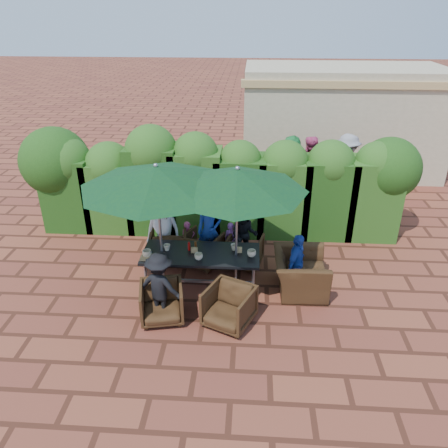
# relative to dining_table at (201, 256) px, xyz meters

# --- Properties ---
(ground) EXTENTS (80.00, 80.00, 0.00)m
(ground) POSITION_rel_dining_table_xyz_m (0.13, 0.09, -0.67)
(ground) COLOR brown
(ground) RESTS_ON ground
(dining_table) EXTENTS (2.16, 0.90, 0.75)m
(dining_table) POSITION_rel_dining_table_xyz_m (0.00, 0.00, 0.00)
(dining_table) COLOR black
(dining_table) RESTS_ON ground
(umbrella_left) EXTENTS (2.71, 2.71, 2.46)m
(umbrella_left) POSITION_rel_dining_table_xyz_m (-0.74, 0.03, 1.54)
(umbrella_left) COLOR gray
(umbrella_left) RESTS_ON ground
(umbrella_right) EXTENTS (2.45, 2.45, 2.46)m
(umbrella_right) POSITION_rel_dining_table_xyz_m (0.65, -0.02, 1.54)
(umbrella_right) COLOR gray
(umbrella_right) RESTS_ON ground
(chair_far_left) EXTENTS (0.84, 0.80, 0.77)m
(chair_far_left) POSITION_rel_dining_table_xyz_m (-0.80, 0.96, -0.29)
(chair_far_left) COLOR black
(chair_far_left) RESTS_ON ground
(chair_far_mid) EXTENTS (0.94, 0.91, 0.75)m
(chair_far_mid) POSITION_rel_dining_table_xyz_m (-0.08, 0.85, -0.30)
(chair_far_mid) COLOR black
(chair_far_mid) RESTS_ON ground
(chair_far_right) EXTENTS (0.82, 0.79, 0.71)m
(chair_far_right) POSITION_rel_dining_table_xyz_m (0.79, 0.86, -0.32)
(chair_far_right) COLOR black
(chair_far_right) RESTS_ON ground
(chair_near_left) EXTENTS (0.83, 0.80, 0.73)m
(chair_near_left) POSITION_rel_dining_table_xyz_m (-0.57, -0.98, -0.31)
(chair_near_left) COLOR black
(chair_near_left) RESTS_ON ground
(chair_near_right) EXTENTS (0.96, 0.93, 0.76)m
(chair_near_right) POSITION_rel_dining_table_xyz_m (0.58, -1.04, -0.29)
(chair_near_right) COLOR black
(chair_near_right) RESTS_ON ground
(chair_end_right) EXTENTS (0.74, 1.13, 0.98)m
(chair_end_right) POSITION_rel_dining_table_xyz_m (1.86, 0.04, -0.19)
(chair_end_right) COLOR black
(chair_end_right) RESTS_ON ground
(adult_far_left) EXTENTS (0.71, 0.44, 1.42)m
(adult_far_left) POSITION_rel_dining_table_xyz_m (-0.88, 0.93, 0.03)
(adult_far_left) COLOR white
(adult_far_left) RESTS_ON ground
(adult_far_mid) EXTENTS (0.59, 0.52, 1.39)m
(adult_far_mid) POSITION_rel_dining_table_xyz_m (0.06, 1.01, 0.02)
(adult_far_mid) COLOR #1D3FA2
(adult_far_mid) RESTS_ON ground
(adult_far_right) EXTENTS (0.59, 0.38, 1.18)m
(adult_far_right) POSITION_rel_dining_table_xyz_m (0.78, 1.04, -0.08)
(adult_far_right) COLOR black
(adult_far_right) RESTS_ON ground
(adult_near_left) EXTENTS (0.87, 0.59, 1.25)m
(adult_near_left) POSITION_rel_dining_table_xyz_m (-0.58, -0.94, -0.05)
(adult_near_left) COLOR black
(adult_near_left) RESTS_ON ground
(adult_end_right) EXTENTS (0.61, 0.78, 1.18)m
(adult_end_right) POSITION_rel_dining_table_xyz_m (1.77, -0.01, -0.08)
(adult_end_right) COLOR #1D3FA2
(adult_end_right) RESTS_ON ground
(child_left) EXTENTS (0.34, 0.30, 0.81)m
(child_left) POSITION_rel_dining_table_xyz_m (-0.41, 1.12, -0.27)
(child_left) COLOR #D74C86
(child_left) RESTS_ON ground
(child_right) EXTENTS (0.31, 0.26, 0.82)m
(child_right) POSITION_rel_dining_table_xyz_m (0.51, 1.09, -0.26)
(child_right) COLOR #92489D
(child_right) RESTS_ON ground
(pedestrian_a) EXTENTS (1.79, 1.06, 1.81)m
(pedestrian_a) POSITION_rel_dining_table_xyz_m (1.94, 4.35, 0.23)
(pedestrian_a) COLOR green
(pedestrian_a) RESTS_ON ground
(pedestrian_b) EXTENTS (0.99, 0.89, 1.75)m
(pedestrian_b) POSITION_rel_dining_table_xyz_m (2.42, 4.47, 0.20)
(pedestrian_b) COLOR #D74C86
(pedestrian_b) RESTS_ON ground
(pedestrian_c) EXTENTS (1.16, 1.24, 1.83)m
(pedestrian_c) POSITION_rel_dining_table_xyz_m (3.43, 4.48, 0.24)
(pedestrian_c) COLOR gray
(pedestrian_c) RESTS_ON ground
(cup_a) EXTENTS (0.17, 0.17, 0.13)m
(cup_a) POSITION_rel_dining_table_xyz_m (-0.96, -0.20, 0.14)
(cup_a) COLOR beige
(cup_a) RESTS_ON dining_table
(cup_b) EXTENTS (0.13, 0.13, 0.12)m
(cup_b) POSITION_rel_dining_table_xyz_m (-0.64, 0.05, 0.14)
(cup_b) COLOR beige
(cup_b) RESTS_ON dining_table
(cup_c) EXTENTS (0.15, 0.15, 0.12)m
(cup_c) POSITION_rel_dining_table_xyz_m (-0.01, -0.23, 0.14)
(cup_c) COLOR beige
(cup_c) RESTS_ON dining_table
(cup_d) EXTENTS (0.13, 0.13, 0.12)m
(cup_d) POSITION_rel_dining_table_xyz_m (0.61, 0.15, 0.13)
(cup_d) COLOR beige
(cup_d) RESTS_ON dining_table
(cup_e) EXTENTS (0.16, 0.16, 0.13)m
(cup_e) POSITION_rel_dining_table_xyz_m (0.93, -0.07, 0.14)
(cup_e) COLOR beige
(cup_e) RESTS_ON dining_table
(ketchup_bottle) EXTENTS (0.04, 0.04, 0.17)m
(ketchup_bottle) POSITION_rel_dining_table_xyz_m (-0.23, 0.08, 0.16)
(ketchup_bottle) COLOR #B20C0A
(ketchup_bottle) RESTS_ON dining_table
(sauce_bottle) EXTENTS (0.04, 0.04, 0.17)m
(sauce_bottle) POSITION_rel_dining_table_xyz_m (-0.11, 0.11, 0.16)
(sauce_bottle) COLOR #4C230C
(sauce_bottle) RESTS_ON dining_table
(serving_tray) EXTENTS (0.35, 0.25, 0.02)m
(serving_tray) POSITION_rel_dining_table_xyz_m (-0.90, -0.24, 0.09)
(serving_tray) COLOR #AB8453
(serving_tray) RESTS_ON dining_table
(number_block_left) EXTENTS (0.12, 0.06, 0.10)m
(number_block_left) POSITION_rel_dining_table_xyz_m (-0.12, 0.01, 0.13)
(number_block_left) COLOR tan
(number_block_left) RESTS_ON dining_table
(number_block_right) EXTENTS (0.12, 0.06, 0.10)m
(number_block_right) POSITION_rel_dining_table_xyz_m (0.70, 0.07, 0.13)
(number_block_right) COLOR tan
(number_block_right) RESTS_ON dining_table
(hedge_wall) EXTENTS (9.10, 1.60, 2.52)m
(hedge_wall) POSITION_rel_dining_table_xyz_m (-0.11, 2.41, 0.63)
(hedge_wall) COLOR black
(hedge_wall) RESTS_ON ground
(building) EXTENTS (6.20, 3.08, 3.20)m
(building) POSITION_rel_dining_table_xyz_m (3.63, 7.09, 0.93)
(building) COLOR #C7B594
(building) RESTS_ON ground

